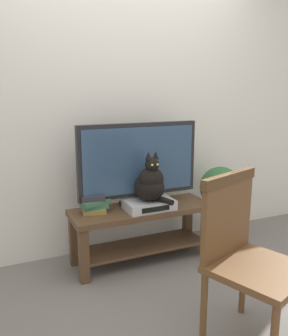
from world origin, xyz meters
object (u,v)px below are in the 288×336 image
(wooden_chair, at_px, (245,248))
(book_stack, at_px, (94,204))
(tv_stand, at_px, (142,224))
(potted_plant, at_px, (220,197))
(cat, at_px, (150,183))
(tv, at_px, (139,162))
(media_box, at_px, (149,205))

(wooden_chair, height_order, book_stack, wooden_chair)
(tv_stand, distance_m, potted_plant, 0.81)
(cat, distance_m, wooden_chair, 1.05)
(cat, height_order, book_stack, cat)
(cat, distance_m, potted_plant, 0.80)
(tv_stand, bearing_deg, potted_plant, 1.05)
(tv, relative_size, cat, 2.52)
(tv_stand, relative_size, tv, 1.15)
(tv, distance_m, media_box, 0.36)
(wooden_chair, distance_m, book_stack, 1.29)
(cat, bearing_deg, tv, 106.42)
(potted_plant, bearing_deg, media_box, -173.76)
(cat, bearing_deg, tv_stand, 115.98)
(wooden_chair, xyz_separation_m, book_stack, (-0.53, 1.17, -0.02))
(cat, relative_size, book_stack, 1.68)
(tv_stand, height_order, tv, tv)
(tv_stand, relative_size, wooden_chair, 1.22)
(media_box, relative_size, potted_plant, 0.54)
(cat, relative_size, potted_plant, 0.55)
(cat, relative_size, wooden_chair, 0.42)
(cat, height_order, wooden_chair, wooden_chair)
(tv, bearing_deg, wooden_chair, -83.07)
(cat, bearing_deg, book_stack, 162.77)
(tv, height_order, cat, tv)
(media_box, bearing_deg, cat, -85.03)
(media_box, bearing_deg, tv_stand, 119.83)
(tv_stand, height_order, potted_plant, potted_plant)
(tv, bearing_deg, tv_stand, -90.02)
(tv_stand, distance_m, wooden_chair, 1.15)
(tv_stand, xyz_separation_m, media_box, (0.04, -0.07, 0.18))
(tv_stand, bearing_deg, tv, 89.98)
(tv_stand, relative_size, book_stack, 4.85)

